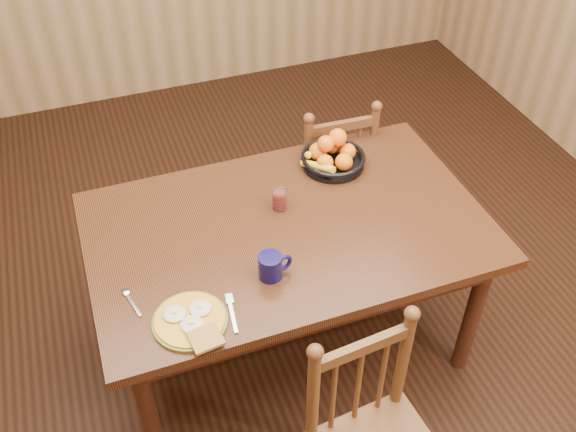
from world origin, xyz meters
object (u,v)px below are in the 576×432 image
object	(u,v)px
chair_far	(329,174)
coffee_mug	(271,266)
fruit_bowl	(332,156)
breakfast_plate	(191,321)
dining_table	(288,240)

from	to	relation	value
chair_far	coffee_mug	bearing A→B (deg)	57.12
chair_far	fruit_bowl	distance (m)	0.49
breakfast_plate	chair_far	bearing A→B (deg)	45.97
breakfast_plate	fruit_bowl	xyz separation A→B (m)	(0.81, 0.66, 0.04)
breakfast_plate	coffee_mug	distance (m)	0.36
breakfast_plate	coffee_mug	world-z (taller)	coffee_mug
breakfast_plate	coffee_mug	xyz separation A→B (m)	(0.33, 0.12, 0.04)
chair_far	fruit_bowl	size ratio (longest dim) A/B	3.10
chair_far	breakfast_plate	size ratio (longest dim) A/B	3.07
dining_table	chair_far	xyz separation A→B (m)	(0.45, 0.61, -0.23)
dining_table	chair_far	distance (m)	0.79
coffee_mug	breakfast_plate	bearing A→B (deg)	-160.84
chair_far	breakfast_plate	bearing A→B (deg)	48.29
breakfast_plate	fruit_bowl	world-z (taller)	fruit_bowl
coffee_mug	fruit_bowl	xyz separation A→B (m)	(0.47, 0.55, 0.00)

